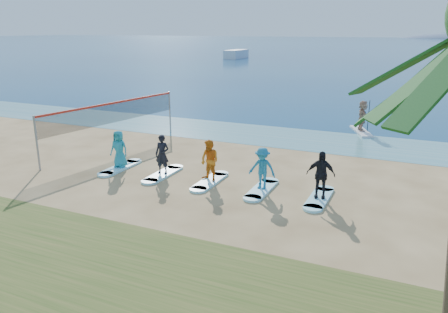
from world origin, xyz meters
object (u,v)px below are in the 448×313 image
at_px(surfboard_0, 120,168).
at_px(student_2, 210,161).
at_px(student_1, 162,154).
at_px(surfboard_3, 262,189).
at_px(student_0, 119,149).
at_px(boat_offshore_a, 236,58).
at_px(surfboard_1, 163,174).
at_px(paddleboarder, 362,116).
at_px(paddleboard, 361,131).
at_px(student_3, 262,168).
at_px(student_4, 321,175).
at_px(volleyball_net, 113,113).
at_px(surfboard_4, 319,198).
at_px(surfboard_2, 210,181).

relative_size(surfboard_0, student_2, 1.28).
distance_m(student_1, surfboard_3, 4.63).
height_order(surfboard_0, student_0, student_0).
distance_m(student_2, surfboard_3, 2.44).
distance_m(boat_offshore_a, surfboard_1, 76.66).
relative_size(boat_offshore_a, student_1, 4.30).
relative_size(surfboard_1, student_1, 1.29).
height_order(paddleboarder, surfboard_0, paddleboarder).
height_order(paddleboard, student_0, student_0).
distance_m(student_1, student_3, 4.55).
bearing_deg(student_4, paddleboarder, 82.60).
distance_m(surfboard_0, surfboard_1, 2.27).
height_order(volleyball_net, surfboard_0, volleyball_net).
distance_m(volleyball_net, student_1, 5.49).
xyz_separation_m(boat_offshore_a, student_4, (33.46, -71.88, 0.98)).
height_order(student_0, student_1, student_1).
relative_size(paddleboard, surfboard_1, 1.36).
bearing_deg(boat_offshore_a, volleyball_net, -72.38).
bearing_deg(volleyball_net, student_2, -21.53).
bearing_deg(boat_offshore_a, surfboard_3, -66.55).
relative_size(paddleboarder, student_3, 1.10).
height_order(paddleboard, boat_offshore_a, boat_offshore_a).
relative_size(paddleboard, student_3, 1.80).
bearing_deg(surfboard_1, surfboard_4, 0.00).
xyz_separation_m(student_2, surfboard_4, (4.55, 0.00, -0.90)).
bearing_deg(student_3, surfboard_2, -179.33).
xyz_separation_m(surfboard_2, surfboard_4, (4.55, 0.00, 0.00)).
relative_size(surfboard_1, student_3, 1.32).
relative_size(paddleboarder, surfboard_1, 0.83).
xyz_separation_m(boat_offshore_a, student_2, (28.91, -71.88, 0.95)).
height_order(boat_offshore_a, surfboard_0, boat_offshore_a).
distance_m(paddleboard, student_0, 15.02).
bearing_deg(paddleboarder, boat_offshore_a, 9.68).
xyz_separation_m(volleyball_net, student_2, (6.94, -2.74, -0.96)).
relative_size(student_1, student_4, 0.96).
height_order(student_2, surfboard_3, student_2).
height_order(student_0, surfboard_3, student_0).
bearing_deg(surfboard_4, student_3, 180.00).
bearing_deg(surfboard_1, surfboard_0, 180.00).
xyz_separation_m(student_3, surfboard_4, (2.27, 0.00, -0.88)).
bearing_deg(surfboard_1, boat_offshore_a, 110.34).
distance_m(student_0, surfboard_4, 9.13).
relative_size(surfboard_4, student_4, 1.24).
relative_size(paddleboarder, boat_offshore_a, 0.25).
height_order(volleyball_net, surfboard_4, volleyball_net).
height_order(student_3, surfboard_4, student_3).
relative_size(paddleboard, student_2, 1.75).
bearing_deg(student_0, surfboard_0, 0.00).
distance_m(volleyball_net, paddleboard, 14.81).
height_order(surfboard_2, surfboard_3, same).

